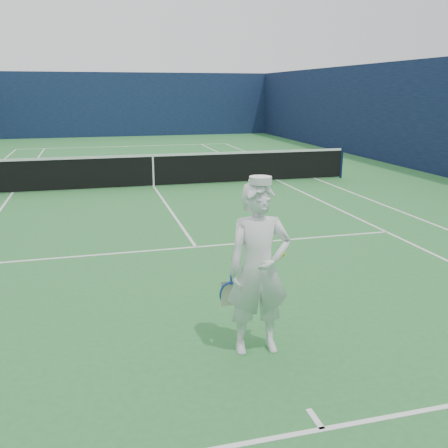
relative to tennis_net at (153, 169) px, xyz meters
name	(u,v)px	position (x,y,z in m)	size (l,w,h in m)	color
ground	(154,187)	(0.00, 0.00, -0.55)	(80.00, 80.00, 0.00)	#2C7535
court_markings	(154,187)	(0.00, 0.00, -0.55)	(11.03, 23.83, 0.01)	white
windscreen_fence	(151,121)	(0.00, 0.00, 1.45)	(20.12, 36.12, 4.00)	#101D3C
tennis_net	(153,169)	(0.00, 0.00, 0.00)	(12.88, 0.09, 1.07)	#141E4C
tennis_player	(259,269)	(-0.11, -10.39, 0.43)	(0.79, 0.54, 2.02)	white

